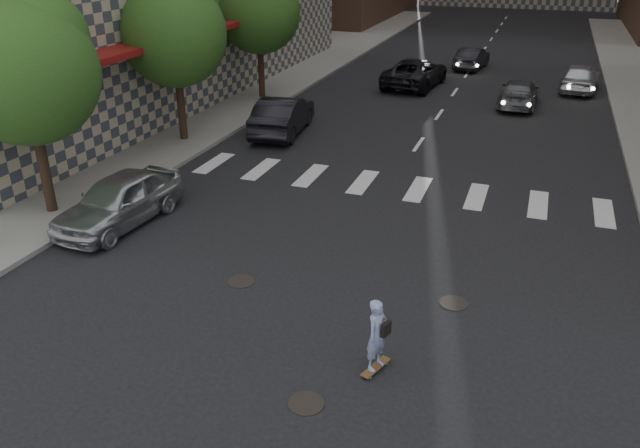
# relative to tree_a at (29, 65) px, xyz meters

# --- Properties ---
(ground) EXTENTS (160.00, 160.00, 0.00)m
(ground) POSITION_rel_tree_a_xyz_m (9.45, -3.14, -4.65)
(ground) COLOR black
(ground) RESTS_ON ground
(sidewalk_left) EXTENTS (13.00, 80.00, 0.15)m
(sidewalk_left) POSITION_rel_tree_a_xyz_m (-5.05, 16.86, -4.57)
(sidewalk_left) COLOR gray
(sidewalk_left) RESTS_ON ground
(tree_a) EXTENTS (4.20, 4.20, 6.60)m
(tree_a) POSITION_rel_tree_a_xyz_m (0.00, 0.00, 0.00)
(tree_a) COLOR #382619
(tree_a) RESTS_ON sidewalk_left
(tree_b) EXTENTS (4.20, 4.20, 6.60)m
(tree_b) POSITION_rel_tree_a_xyz_m (0.00, 8.00, 0.00)
(tree_b) COLOR #382619
(tree_b) RESTS_ON sidewalk_left
(tree_c) EXTENTS (4.20, 4.20, 6.60)m
(tree_c) POSITION_rel_tree_a_xyz_m (0.00, 16.00, 0.00)
(tree_c) COLOR #382619
(tree_c) RESTS_ON sidewalk_left
(manhole_a) EXTENTS (0.70, 0.70, 0.02)m
(manhole_a) POSITION_rel_tree_a_xyz_m (10.65, -5.64, -4.64)
(manhole_a) COLOR black
(manhole_a) RESTS_ON ground
(manhole_b) EXTENTS (0.70, 0.70, 0.02)m
(manhole_b) POSITION_rel_tree_a_xyz_m (7.45, -1.94, -4.64)
(manhole_b) COLOR black
(manhole_b) RESTS_ON ground
(manhole_c) EXTENTS (0.70, 0.70, 0.02)m
(manhole_c) POSITION_rel_tree_a_xyz_m (12.75, -1.14, -4.64)
(manhole_c) COLOR black
(manhole_c) RESTS_ON ground
(skateboarder) EXTENTS (0.55, 0.85, 1.65)m
(skateboarder) POSITION_rel_tree_a_xyz_m (11.64, -4.22, -3.78)
(skateboarder) COLOR brown
(skateboarder) RESTS_ON ground
(silver_sedan) EXTENTS (2.22, 4.70, 1.55)m
(silver_sedan) POSITION_rel_tree_a_xyz_m (2.45, 0.01, -3.87)
(silver_sedan) COLOR #B3B6BA
(silver_sedan) RESTS_ON ground
(traffic_car_a) EXTENTS (2.35, 5.15, 1.64)m
(traffic_car_a) POSITION_rel_tree_a_xyz_m (3.45, 10.41, -3.83)
(traffic_car_a) COLOR black
(traffic_car_a) RESTS_ON ground
(traffic_car_b) EXTENTS (2.01, 4.61, 1.32)m
(traffic_car_b) POSITION_rel_tree_a_xyz_m (12.96, 18.86, -3.99)
(traffic_car_b) COLOR #54565C
(traffic_car_b) RESTS_ON ground
(traffic_car_c) EXTENTS (3.19, 5.92, 1.58)m
(traffic_car_c) POSITION_rel_tree_a_xyz_m (7.04, 21.50, -3.86)
(traffic_car_c) COLOR black
(traffic_car_c) RESTS_ON ground
(traffic_car_d) EXTENTS (2.35, 4.75, 1.56)m
(traffic_car_d) POSITION_rel_tree_a_xyz_m (15.95, 23.47, -3.87)
(traffic_car_d) COLOR silver
(traffic_car_d) RESTS_ON ground
(traffic_car_e) EXTENTS (1.92, 4.26, 1.36)m
(traffic_car_e) POSITION_rel_tree_a_xyz_m (9.46, 27.77, -3.97)
(traffic_car_e) COLOR black
(traffic_car_e) RESTS_ON ground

